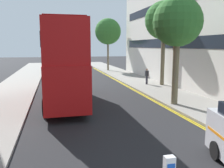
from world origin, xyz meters
name	(u,v)px	position (x,y,z in m)	size (l,w,h in m)	color
sidewalk_right	(165,92)	(6.50, 16.00, 0.07)	(4.00, 80.00, 0.14)	gray
sidewalk_left	(5,100)	(-6.50, 16.00, 0.07)	(4.00, 80.00, 0.14)	gray
kerb_line_outer	(152,99)	(4.40, 14.00, 0.00)	(0.10, 56.00, 0.01)	yellow
kerb_line_inner	(150,99)	(4.24, 14.00, 0.00)	(0.10, 56.00, 0.01)	yellow
double_decker_bus_away	(63,60)	(-2.21, 14.76, 3.03)	(2.83, 10.82, 5.64)	red
pedestrian_far	(147,76)	(6.44, 20.21, 0.99)	(0.34, 0.22, 1.62)	#2D2D38
street_tree_near	(164,21)	(7.82, 19.52, 6.49)	(3.76, 3.76, 8.29)	#6B6047
street_tree_mid	(177,23)	(5.07, 11.77, 5.54)	(3.24, 3.24, 7.10)	#6B6047
street_tree_far	(108,32)	(5.76, 35.47, 6.34)	(4.16, 4.16, 8.30)	#6B6047
townhouse_terrace_right	(209,30)	(13.50, 20.30, 5.72)	(10.08, 28.00, 11.43)	silver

